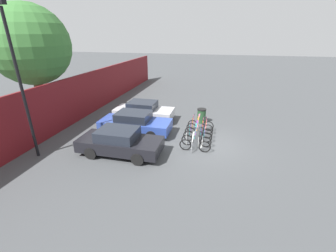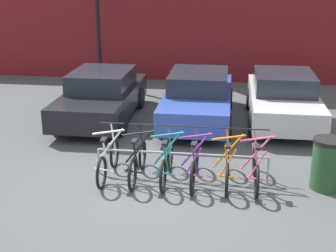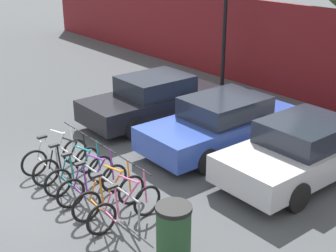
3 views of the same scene
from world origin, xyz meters
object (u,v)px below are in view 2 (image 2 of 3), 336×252
(bicycle_white, at_px, (108,160))
(car_black, at_px, (102,96))
(trash_bin, at_px, (327,164))
(bike_rack, at_px, (181,157))
(bicycle_pink, at_px, (256,168))
(bicycle_black, at_px, (138,162))
(car_blue, at_px, (198,97))
(bicycle_orange, at_px, (227,167))
(bicycle_teal, at_px, (167,163))
(car_silver, at_px, (283,98))
(bicycle_purple, at_px, (195,165))

(bicycle_white, xyz_separation_m, car_black, (-1.18, 3.83, 0.31))
(trash_bin, bearing_deg, bicycle_white, -178.94)
(bike_rack, xyz_separation_m, bicycle_pink, (1.50, -0.15, -0.11))
(bicycle_black, distance_m, car_blue, 4.15)
(car_black, bearing_deg, bicycle_pink, -42.52)
(car_black, bearing_deg, bike_rack, -53.97)
(bicycle_black, bearing_deg, bicycle_orange, -0.51)
(bicycle_black, xyz_separation_m, bicycle_pink, (2.38, 0.00, 0.00))
(bicycle_teal, distance_m, car_black, 4.52)
(bicycle_white, bearing_deg, car_silver, 44.10)
(bicycle_black, height_order, car_black, car_black)
(trash_bin, bearing_deg, car_black, 145.96)
(bicycle_purple, distance_m, car_silver, 4.77)
(bicycle_pink, distance_m, trash_bin, 1.38)
(car_black, bearing_deg, bicycle_teal, -57.98)
(car_black, height_order, trash_bin, car_black)
(bicycle_pink, xyz_separation_m, car_black, (-4.17, 3.83, 0.31))
(bike_rack, relative_size, bicycle_white, 2.07)
(bicycle_black, relative_size, car_silver, 0.40)
(bicycle_teal, height_order, trash_bin, bicycle_teal)
(car_blue, bearing_deg, car_black, -175.74)
(bicycle_white, xyz_separation_m, bicycle_orange, (2.44, 0.00, 0.00))
(bicycle_white, relative_size, bicycle_orange, 1.00)
(bicycle_teal, distance_m, car_blue, 4.06)
(bicycle_white, height_order, bicycle_pink, same)
(car_black, bearing_deg, car_silver, 4.91)
(bicycle_black, height_order, trash_bin, bicycle_black)
(bicycle_white, bearing_deg, car_blue, 65.51)
(car_black, xyz_separation_m, car_silver, (5.08, 0.44, -0.00))
(bicycle_black, bearing_deg, bicycle_purple, -0.51)
(car_silver, xyz_separation_m, trash_bin, (0.47, -4.18, -0.17))
(bicycle_pink, bearing_deg, bicycle_purple, 179.91)
(bike_rack, height_order, car_black, car_black)
(car_black, height_order, car_blue, same)
(car_blue, bearing_deg, bicycle_orange, -77.61)
(bicycle_purple, height_order, car_blue, car_blue)
(bicycle_teal, distance_m, car_silver, 5.05)
(bicycle_black, xyz_separation_m, bicycle_teal, (0.60, 0.00, 0.00))
(bicycle_white, bearing_deg, bicycle_black, -3.42)
(bicycle_purple, height_order, trash_bin, bicycle_purple)
(bicycle_teal, relative_size, car_blue, 0.38)
(bicycle_black, xyz_separation_m, car_silver, (3.29, 4.26, 0.31))
(car_black, relative_size, car_silver, 1.03)
(bicycle_white, relative_size, car_black, 0.39)
(bicycle_black, distance_m, bicycle_purple, 1.17)
(bicycle_pink, relative_size, trash_bin, 1.66)
(bike_rack, xyz_separation_m, car_blue, (0.05, 3.88, 0.21))
(bicycle_teal, xyz_separation_m, bicycle_purple, (0.57, 0.00, 0.00))
(bike_rack, distance_m, bicycle_pink, 1.51)
(bicycle_white, bearing_deg, bicycle_pink, -3.42)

